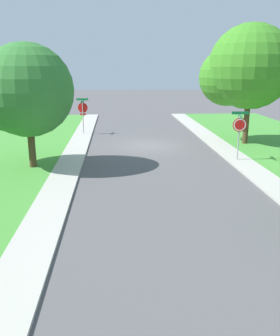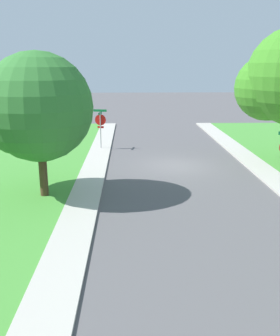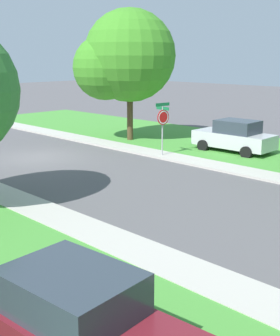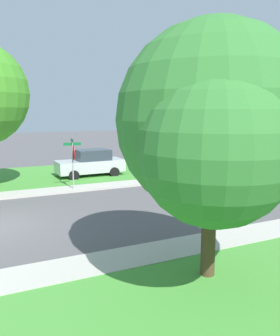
{
  "view_description": "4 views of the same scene",
  "coord_description": "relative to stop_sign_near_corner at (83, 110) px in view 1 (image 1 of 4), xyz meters",
  "views": [
    {
      "loc": [
        2.23,
        23.79,
        5.12
      ],
      "look_at": [
        1.31,
        10.47,
        1.4
      ],
      "focal_mm": 39.17,
      "sensor_mm": 36.0,
      "label": 1
    },
    {
      "loc": [
        2.73,
        21.04,
        5.69
      ],
      "look_at": [
        2.26,
        5.47,
        1.4
      ],
      "focal_mm": 40.17,
      "sensor_mm": 36.0,
      "label": 2
    },
    {
      "loc": [
        12.57,
        19.82,
        5.05
      ],
      "look_at": [
        2.04,
        9.35,
        1.4
      ],
      "focal_mm": 48.77,
      "sensor_mm": 36.0,
      "label": 3
    },
    {
      "loc": [
        13.13,
        0.09,
        4.16
      ],
      "look_at": [
        -2.05,
        7.18,
        1.4
      ],
      "focal_mm": 36.42,
      "sensor_mm": 36.0,
      "label": 4
    }
  ],
  "objects": [
    {
      "name": "ground_plane",
      "position": [
        -4.66,
        4.66,
        -1.88
      ],
      "size": [
        120.0,
        120.0,
        0.0
      ],
      "primitive_type": "plane",
      "color": "#565456"
    },
    {
      "name": "sidewalk_east",
      "position": [
        0.04,
        16.66,
        -1.83
      ],
      "size": [
        1.4,
        56.0,
        0.1
      ],
      "primitive_type": "cube",
      "color": "#B7B2A8",
      "rests_on": "ground"
    },
    {
      "name": "stop_sign_near_corner",
      "position": [
        0.0,
        0.0,
        0.0
      ],
      "size": [
        0.91,
        0.91,
        2.77
      ],
      "color": "#9E9EA3",
      "rests_on": "ground"
    },
    {
      "name": "stop_sign_far_corner",
      "position": [
        -9.2,
        9.1,
        0.01
      ],
      "size": [
        0.92,
        0.92,
        2.77
      ],
      "color": "#9E9EA3",
      "rests_on": "ground"
    },
    {
      "name": "tree_sidewalk_near",
      "position": [
        2.1,
        9.55,
        1.95
      ],
      "size": [
        4.95,
        4.6,
        6.28
      ],
      "color": "#4C3823",
      "rests_on": "ground"
    },
    {
      "name": "tree_across_left",
      "position": [
        -10.89,
        4.41,
        3.03
      ],
      "size": [
        5.83,
        5.42,
        7.79
      ],
      "color": "#4C3823",
      "rests_on": "ground"
    }
  ]
}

